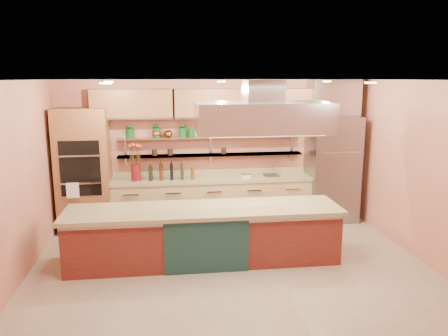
{
  "coord_description": "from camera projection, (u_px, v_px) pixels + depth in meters",
  "views": [
    {
      "loc": [
        -0.96,
        -6.01,
        2.83
      ],
      "look_at": [
        0.01,
        1.0,
        1.37
      ],
      "focal_mm": 35.0,
      "sensor_mm": 36.0,
      "label": 1
    }
  ],
  "objects": [
    {
      "name": "island",
      "position": [
        204.0,
        235.0,
        6.81
      ],
      "size": [
        4.15,
        0.94,
        0.86
      ],
      "primitive_type": "cube",
      "rotation": [
        0.0,
        0.0,
        -0.01
      ],
      "color": "maroon",
      "rests_on": "floor"
    },
    {
      "name": "ceiling",
      "position": [
        233.0,
        80.0,
        5.96
      ],
      "size": [
        6.0,
        5.0,
        0.02
      ],
      "primitive_type": "cube",
      "color": "black",
      "rests_on": "wall_back"
    },
    {
      "name": "upper_cabinets",
      "position": [
        214.0,
        104.0,
        8.3
      ],
      "size": [
        4.6,
        0.36,
        0.55
      ],
      "primitive_type": "cube",
      "color": "brown",
      "rests_on": "wall_back"
    },
    {
      "name": "bar_faucet",
      "position": [
        274.0,
        170.0,
        8.66
      ],
      "size": [
        0.03,
        0.03,
        0.22
      ],
      "primitive_type": "cylinder",
      "rotation": [
        0.0,
        0.0,
        0.02
      ],
      "color": "silver",
      "rests_on": "back_counter"
    },
    {
      "name": "wall_right",
      "position": [
        427.0,
        173.0,
        6.65
      ],
      "size": [
        0.04,
        5.0,
        2.8
      ],
      "primitive_type": "cube",
      "color": "#C3755C",
      "rests_on": "floor"
    },
    {
      "name": "range_hood",
      "position": [
        263.0,
        117.0,
        6.56
      ],
      "size": [
        2.0,
        1.0,
        0.45
      ],
      "primitive_type": "cube",
      "color": "#A5A7AC",
      "rests_on": "ceiling"
    },
    {
      "name": "oil_bottle_cluster",
      "position": [
        172.0,
        172.0,
        8.28
      ],
      "size": [
        0.95,
        0.49,
        0.29
      ],
      "primitive_type": "cube",
      "rotation": [
        0.0,
        0.0,
        -0.27
      ],
      "color": "black",
      "rests_on": "back_counter"
    },
    {
      "name": "ceiling_downlights",
      "position": [
        231.0,
        82.0,
        6.16
      ],
      "size": [
        4.0,
        2.8,
        0.02
      ],
      "primitive_type": "cube",
      "color": "#FFE5A5",
      "rests_on": "ceiling"
    },
    {
      "name": "copper_kettle",
      "position": [
        168.0,
        134.0,
        8.35
      ],
      "size": [
        0.18,
        0.18,
        0.13
      ],
      "primitive_type": "ellipsoid",
      "rotation": [
        0.0,
        0.0,
        -0.06
      ],
      "color": "#B7552A",
      "rests_on": "wall_shelf_upper"
    },
    {
      "name": "wall_shelf_lower",
      "position": [
        211.0,
        155.0,
        8.55
      ],
      "size": [
        3.6,
        0.26,
        0.03
      ],
      "primitive_type": "cube",
      "color": "#A5A7AC",
      "rests_on": "wall_back"
    },
    {
      "name": "wall_left",
      "position": [
        12.0,
        187.0,
        5.84
      ],
      "size": [
        0.04,
        5.0,
        2.8
      ],
      "primitive_type": "cube",
      "color": "#C3755C",
      "rests_on": "floor"
    },
    {
      "name": "wall_front",
      "position": [
        277.0,
        244.0,
        3.82
      ],
      "size": [
        6.0,
        0.04,
        2.8
      ],
      "primitive_type": "cube",
      "color": "#C3755C",
      "rests_on": "floor"
    },
    {
      "name": "floor",
      "position": [
        232.0,
        271.0,
        6.53
      ],
      "size": [
        6.0,
        5.0,
        0.02
      ],
      "primitive_type": "cube",
      "color": "tan",
      "rests_on": "ground"
    },
    {
      "name": "oven_stack",
      "position": [
        84.0,
        170.0,
        8.08
      ],
      "size": [
        0.95,
        0.64,
        2.3
      ],
      "primitive_type": "cube",
      "color": "brown",
      "rests_on": "floor"
    },
    {
      "name": "wall_back",
      "position": [
        213.0,
        151.0,
        8.67
      ],
      "size": [
        6.0,
        0.04,
        2.8
      ],
      "primitive_type": "cube",
      "color": "#C3755C",
      "rests_on": "floor"
    },
    {
      "name": "wall_shelf_upper",
      "position": [
        211.0,
        137.0,
        8.48
      ],
      "size": [
        3.6,
        0.26,
        0.03
      ],
      "primitive_type": "cube",
      "color": "#A5A7AC",
      "rests_on": "wall_back"
    },
    {
      "name": "flower_vase",
      "position": [
        136.0,
        172.0,
        8.19
      ],
      "size": [
        0.23,
        0.23,
        0.32
      ],
      "primitive_type": "cylinder",
      "rotation": [
        0.0,
        0.0,
        0.4
      ],
      "color": "maroon",
      "rests_on": "back_counter"
    },
    {
      "name": "kitchen_scale",
      "position": [
        246.0,
        175.0,
        8.5
      ],
      "size": [
        0.21,
        0.18,
        0.1
      ],
      "primitive_type": "cube",
      "rotation": [
        0.0,
        0.0,
        -0.36
      ],
      "color": "silver",
      "rests_on": "back_counter"
    },
    {
      "name": "back_counter",
      "position": [
        212.0,
        201.0,
        8.56
      ],
      "size": [
        3.84,
        0.64,
        0.93
      ],
      "primitive_type": "cube",
      "color": "tan",
      "rests_on": "floor"
    },
    {
      "name": "refrigerator",
      "position": [
        332.0,
        169.0,
        8.71
      ],
      "size": [
        0.95,
        0.72,
        2.1
      ],
      "primitive_type": "cube",
      "color": "gray",
      "rests_on": "floor"
    },
    {
      "name": "green_canister",
      "position": [
        191.0,
        133.0,
        8.4
      ],
      "size": [
        0.17,
        0.17,
        0.16
      ],
      "primitive_type": "cylinder",
      "rotation": [
        0.0,
        0.0,
        0.36
      ],
      "color": "#0E4516",
      "rests_on": "wall_shelf_upper"
    }
  ]
}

